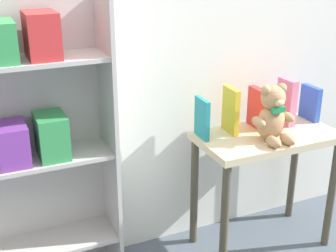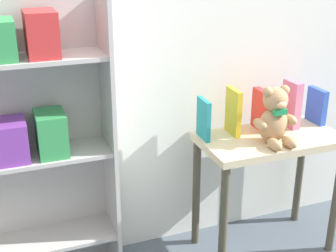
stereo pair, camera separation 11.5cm
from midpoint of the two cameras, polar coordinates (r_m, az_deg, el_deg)
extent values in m
cube|color=silver|center=(2.31, 3.03, 14.92)|extent=(4.80, 0.06, 2.50)
cube|color=#BCB7B2|center=(2.12, -8.69, -2.55)|extent=(0.02, 0.25, 1.32)
cube|color=#BCB7B2|center=(2.17, -17.94, -2.76)|extent=(0.68, 0.02, 1.32)
cube|color=#BCB7B2|center=(2.28, -16.33, -13.63)|extent=(0.64, 0.23, 0.02)
cube|color=#BCB7B2|center=(2.07, -17.54, -3.98)|extent=(0.64, 0.23, 0.02)
cube|color=#BCB7B2|center=(1.93, -18.95, 7.42)|extent=(0.64, 0.23, 0.02)
cube|color=red|center=(1.91, -16.87, 10.55)|extent=(0.12, 0.17, 0.18)
cube|color=purple|center=(2.02, -20.02, -2.08)|extent=(0.12, 0.17, 0.17)
cube|color=#33934C|center=(2.02, -15.60, -1.18)|extent=(0.12, 0.17, 0.18)
cube|color=beige|center=(2.34, 10.63, -1.35)|extent=(0.70, 0.37, 0.04)
cylinder|color=#494233|center=(2.22, 5.39, -11.70)|extent=(0.04, 0.04, 0.60)
cylinder|color=#494233|center=(2.56, 18.07, -8.01)|extent=(0.04, 0.04, 0.60)
cylinder|color=#494233|center=(2.46, 1.86, -8.10)|extent=(0.04, 0.04, 0.60)
cylinder|color=#494233|center=(2.76, 13.88, -5.23)|extent=(0.04, 0.04, 0.60)
ellipsoid|color=tan|center=(2.24, 11.01, 0.37)|extent=(0.14, 0.11, 0.17)
sphere|color=tan|center=(2.20, 11.24, 3.39)|extent=(0.12, 0.12, 0.12)
sphere|color=tan|center=(2.17, 10.37, 4.27)|extent=(0.05, 0.05, 0.05)
sphere|color=tan|center=(2.21, 12.24, 4.52)|extent=(0.05, 0.05, 0.05)
ellipsoid|color=#F4BB82|center=(2.17, 11.95, 2.79)|extent=(0.05, 0.03, 0.03)
ellipsoid|color=tan|center=(2.18, 9.50, 0.45)|extent=(0.05, 0.09, 0.05)
ellipsoid|color=tan|center=(2.27, 12.93, 1.05)|extent=(0.05, 0.09, 0.05)
ellipsoid|color=tan|center=(2.18, 11.26, -1.94)|extent=(0.05, 0.10, 0.05)
ellipsoid|color=tan|center=(2.23, 12.93, -1.60)|extent=(0.05, 0.10, 0.05)
cube|color=#198E4C|center=(2.18, 11.84, 1.92)|extent=(0.06, 0.02, 0.03)
cube|color=teal|center=(2.22, 2.69, 0.92)|extent=(0.02, 0.13, 0.19)
cube|color=gold|center=(2.29, 6.23, 1.89)|extent=(0.03, 0.13, 0.23)
cube|color=red|center=(2.38, 9.49, 2.15)|extent=(0.04, 0.14, 0.20)
cube|color=#D17093|center=(2.44, 12.94, 2.87)|extent=(0.04, 0.12, 0.24)
cube|color=#2D51B7|center=(2.55, 15.73, 2.72)|extent=(0.03, 0.13, 0.18)
camera|label=1|loc=(0.06, -91.57, -0.62)|focal=50.00mm
camera|label=2|loc=(0.06, 88.43, 0.62)|focal=50.00mm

